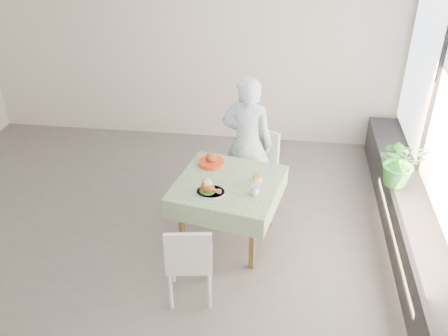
# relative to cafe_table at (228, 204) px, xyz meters

# --- Properties ---
(floor) EXTENTS (6.00, 6.00, 0.00)m
(floor) POSITION_rel_cafe_table_xyz_m (-0.86, -0.07, -0.46)
(floor) COLOR #575552
(floor) RESTS_ON ground
(wall_back) EXTENTS (6.00, 0.02, 2.80)m
(wall_back) POSITION_rel_cafe_table_xyz_m (-0.86, 2.43, 0.94)
(wall_back) COLOR beige
(wall_back) RESTS_ON ground
(wall_front) EXTENTS (6.00, 0.02, 2.80)m
(wall_front) POSITION_rel_cafe_table_xyz_m (-0.86, -2.57, 0.94)
(wall_front) COLOR beige
(wall_front) RESTS_ON ground
(window_ledge) EXTENTS (0.40, 4.80, 0.50)m
(window_ledge) POSITION_rel_cafe_table_xyz_m (1.94, -0.07, -0.21)
(window_ledge) COLOR black
(window_ledge) RESTS_ON ground
(cafe_table) EXTENTS (1.22, 1.22, 0.74)m
(cafe_table) POSITION_rel_cafe_table_xyz_m (0.00, 0.00, 0.00)
(cafe_table) COLOR brown
(cafe_table) RESTS_ON ground
(chair_far) EXTENTS (0.62, 0.62, 0.95)m
(chair_far) POSITION_rel_cafe_table_xyz_m (0.21, 0.70, -0.17)
(chair_far) COLOR white
(chair_far) RESTS_ON ground
(chair_near) EXTENTS (0.47, 0.47, 0.88)m
(chair_near) POSITION_rel_cafe_table_xyz_m (-0.24, -0.90, -0.19)
(chair_near) COLOR white
(chair_near) RESTS_ON ground
(diner) EXTENTS (0.64, 0.46, 1.63)m
(diner) POSITION_rel_cafe_table_xyz_m (0.13, 0.73, 0.35)
(diner) COLOR #91C6E9
(diner) RESTS_ON ground
(main_dish) EXTENTS (0.29, 0.29, 0.15)m
(main_dish) POSITION_rel_cafe_table_xyz_m (-0.17, -0.22, 0.33)
(main_dish) COLOR white
(main_dish) RESTS_ON cafe_table
(juice_cup_orange) EXTENTS (0.10, 0.10, 0.29)m
(juice_cup_orange) POSITION_rel_cafe_table_xyz_m (0.30, 0.01, 0.35)
(juice_cup_orange) COLOR white
(juice_cup_orange) RESTS_ON cafe_table
(juice_cup_lemonade) EXTENTS (0.09, 0.09, 0.26)m
(juice_cup_lemonade) POSITION_rel_cafe_table_xyz_m (0.29, -0.20, 0.34)
(juice_cup_lemonade) COLOR white
(juice_cup_lemonade) RESTS_ON cafe_table
(second_dish) EXTENTS (0.28, 0.28, 0.13)m
(second_dish) POSITION_rel_cafe_table_xyz_m (-0.22, 0.33, 0.32)
(second_dish) COLOR red
(second_dish) RESTS_ON cafe_table
(potted_plant) EXTENTS (0.52, 0.45, 0.57)m
(potted_plant) POSITION_rel_cafe_table_xyz_m (1.83, 0.58, 0.32)
(potted_plant) COLOR #2D7C29
(potted_plant) RESTS_ON window_ledge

